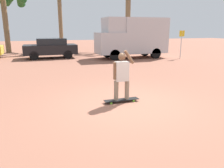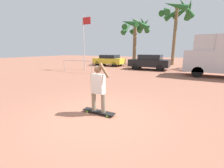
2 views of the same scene
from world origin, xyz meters
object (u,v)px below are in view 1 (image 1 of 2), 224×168
(street_sign, at_px, (181,40))
(skateboard, at_px, (122,100))
(camper_van, at_px, (133,37))
(parked_car_black, at_px, (51,48))
(person_skateboarder, at_px, (122,74))

(street_sign, bearing_deg, skateboard, -134.25)
(camper_van, relative_size, parked_car_black, 1.36)
(street_sign, bearing_deg, camper_van, 155.70)
(camper_van, xyz_separation_m, street_sign, (3.38, -1.53, -0.28))
(skateboard, height_order, parked_car_black, parked_car_black)
(person_skateboarder, bearing_deg, street_sign, 45.75)
(skateboard, relative_size, person_skateboarder, 0.72)
(skateboard, bearing_deg, street_sign, 45.75)
(person_skateboarder, height_order, street_sign, street_sign)
(skateboard, xyz_separation_m, parked_car_black, (-1.39, 11.76, 0.73))
(person_skateboarder, bearing_deg, camper_van, 64.46)
(camper_van, relative_size, street_sign, 2.57)
(camper_van, xyz_separation_m, parked_car_black, (-6.08, 1.94, -0.84))
(skateboard, xyz_separation_m, camper_van, (4.69, 9.81, 1.58))
(parked_car_black, bearing_deg, street_sign, -20.13)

